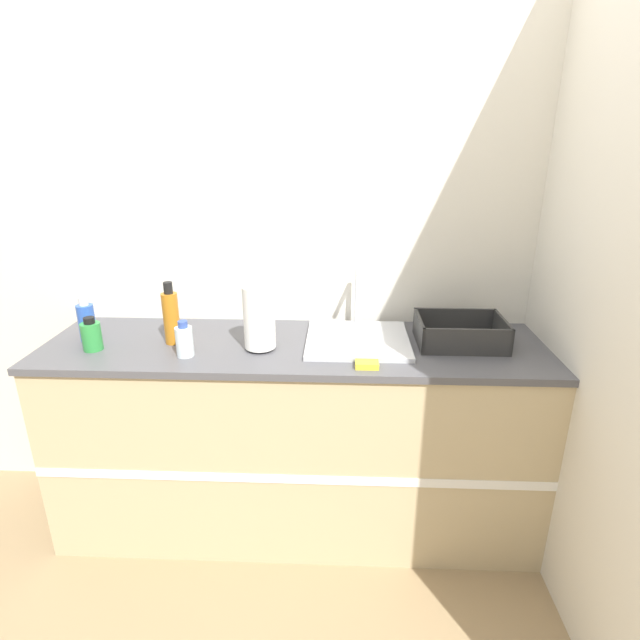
# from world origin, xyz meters

# --- Properties ---
(ground_plane) EXTENTS (12.00, 12.00, 0.00)m
(ground_plane) POSITION_xyz_m (0.00, 0.00, 0.00)
(ground_plane) COLOR #937A56
(wall_back) EXTENTS (4.54, 0.06, 2.60)m
(wall_back) POSITION_xyz_m (0.00, 0.61, 1.30)
(wall_back) COLOR beige
(wall_back) RESTS_ON ground_plane
(wall_right) EXTENTS (0.06, 2.58, 2.60)m
(wall_right) POSITION_xyz_m (1.10, 0.29, 1.30)
(wall_right) COLOR beige
(wall_right) RESTS_ON ground_plane
(counter_cabinet) EXTENTS (2.17, 0.61, 0.93)m
(counter_cabinet) POSITION_xyz_m (0.00, 0.29, 0.47)
(counter_cabinet) COLOR tan
(counter_cabinet) RESTS_ON ground_plane
(sink) EXTENTS (0.44, 0.43, 0.28)m
(sink) POSITION_xyz_m (0.27, 0.33, 0.95)
(sink) COLOR silver
(sink) RESTS_ON counter_cabinet
(paper_towel_roll) EXTENTS (0.13, 0.13, 0.27)m
(paper_towel_roll) POSITION_xyz_m (-0.14, 0.23, 1.07)
(paper_towel_roll) COLOR #4C4C51
(paper_towel_roll) RESTS_ON counter_cabinet
(dish_rack) EXTENTS (0.37, 0.27, 0.12)m
(dish_rack) POSITION_xyz_m (0.71, 0.32, 0.97)
(dish_rack) COLOR #2D2D2D
(dish_rack) RESTS_ON counter_cabinet
(bottle_blue) EXTENTS (0.07, 0.07, 0.20)m
(bottle_blue) POSITION_xyz_m (-0.90, 0.29, 1.02)
(bottle_blue) COLOR #2D56B7
(bottle_blue) RESTS_ON counter_cabinet
(bottle_amber) EXTENTS (0.07, 0.07, 0.27)m
(bottle_amber) POSITION_xyz_m (-0.53, 0.28, 1.05)
(bottle_amber) COLOR #B26B19
(bottle_amber) RESTS_ON counter_cabinet
(bottle_clear) EXTENTS (0.07, 0.07, 0.15)m
(bottle_clear) POSITION_xyz_m (-0.44, 0.14, 1.00)
(bottle_clear) COLOR silver
(bottle_clear) RESTS_ON counter_cabinet
(bottle_green) EXTENTS (0.08, 0.08, 0.14)m
(bottle_green) POSITION_xyz_m (-0.84, 0.19, 0.99)
(bottle_green) COLOR #2D8C3D
(bottle_green) RESTS_ON counter_cabinet
(sponge) EXTENTS (0.09, 0.06, 0.02)m
(sponge) POSITION_xyz_m (0.30, 0.07, 0.94)
(sponge) COLOR yellow
(sponge) RESTS_ON counter_cabinet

